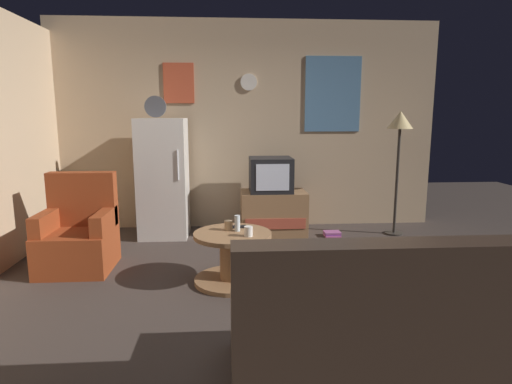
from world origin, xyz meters
name	(u,v)px	position (x,y,z in m)	size (l,w,h in m)	color
ground_plane	(259,295)	(0.00, 0.00, 0.00)	(12.00, 12.00, 0.00)	#3D332D
wall_with_art	(247,126)	(0.01, 2.45, 1.40)	(5.20, 0.12, 2.78)	tan
fridge	(163,178)	(-1.08, 1.97, 0.75)	(0.60, 0.62, 1.77)	silver
tv_stand	(273,213)	(0.33, 1.96, 0.28)	(0.84, 0.53, 0.56)	#8E6642
crt_tv	(271,175)	(0.29, 1.96, 0.78)	(0.54, 0.51, 0.44)	black
standing_lamp	(400,130)	(1.92, 1.84, 1.36)	(0.32, 0.32, 1.59)	#332D28
coffee_table	(233,258)	(-0.22, 0.32, 0.24)	(0.72, 0.72, 0.48)	#8E6642
wine_glass	(237,223)	(-0.18, 0.37, 0.55)	(0.05, 0.05, 0.15)	silver
mug_ceramic_white	(248,231)	(-0.08, 0.19, 0.52)	(0.08, 0.08, 0.09)	silver
mug_ceramic_tan	(229,225)	(-0.26, 0.41, 0.52)	(0.08, 0.08, 0.09)	tan
remote_control	(238,227)	(-0.16, 0.49, 0.49)	(0.15, 0.04, 0.02)	black
armchair	(79,236)	(-1.77, 0.81, 0.34)	(0.68, 0.68, 0.96)	maroon
couch	(379,332)	(0.60, -1.27, 0.31)	(1.70, 0.80, 0.92)	#38281E
book_stack	(332,234)	(1.08, 1.78, 0.03)	(0.21, 0.17, 0.06)	#BD5C94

